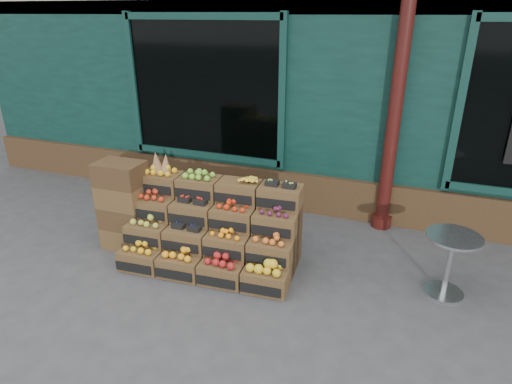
% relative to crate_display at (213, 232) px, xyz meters
% --- Properties ---
extents(ground, '(60.00, 60.00, 0.00)m').
position_rel_crate_display_xyz_m(ground, '(0.63, -0.39, -0.39)').
color(ground, '#3D3D40').
rests_on(ground, ground).
extents(shop_facade, '(12.00, 6.24, 4.80)m').
position_rel_crate_display_xyz_m(shop_facade, '(0.64, 4.72, 2.01)').
color(shop_facade, '#0D2D28').
rests_on(shop_facade, ground).
extents(crate_display, '(2.09, 1.14, 1.27)m').
position_rel_crate_display_xyz_m(crate_display, '(0.00, 0.00, 0.00)').
color(crate_display, brown).
rests_on(crate_display, ground).
extents(spare_crates, '(0.58, 0.41, 1.15)m').
position_rel_crate_display_xyz_m(spare_crates, '(-1.20, -0.09, 0.19)').
color(spare_crates, brown).
rests_on(spare_crates, ground).
extents(bistro_table, '(0.57, 0.57, 0.71)m').
position_rel_crate_display_xyz_m(bistro_table, '(2.64, 0.26, 0.05)').
color(bistro_table, '#ACAEB3').
rests_on(bistro_table, ground).
extents(shopkeeper, '(0.74, 0.50, 1.98)m').
position_rel_crate_display_xyz_m(shopkeeper, '(-0.81, 2.31, 0.60)').
color(shopkeeper, '#164E1F').
rests_on(shopkeeper, ground).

